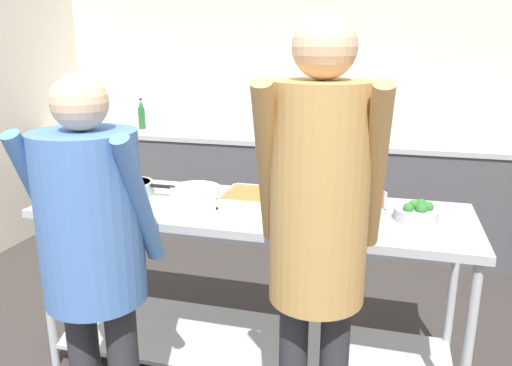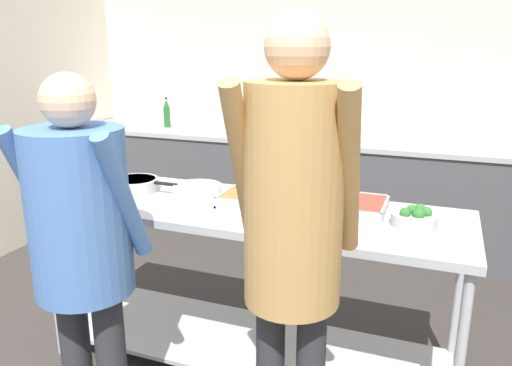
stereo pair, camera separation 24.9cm
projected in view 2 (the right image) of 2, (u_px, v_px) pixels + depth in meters
The scene contains 11 objects.
wall_rear at pixel (331, 89), 4.52m from camera, with size 4.87×0.06×2.65m.
back_counter at pixel (318, 190), 4.42m from camera, with size 4.71×0.65×0.94m.
serving_counter at pixel (249, 260), 2.63m from camera, with size 2.19×0.70×0.92m.
sauce_pan at pixel (136, 184), 2.82m from camera, with size 0.40×0.26×0.07m.
plate_stack at pixel (198, 191), 2.73m from camera, with size 0.28×0.28×0.06m.
serving_tray_roast at pixel (263, 199), 2.59m from camera, with size 0.41×0.32×0.05m.
serving_tray_vegetables at pixel (347, 205), 2.49m from camera, with size 0.38×0.32×0.05m.
broccoli_bowl at pixel (415, 218), 2.27m from camera, with size 0.21×0.21×0.10m.
guest_serving_left at pixel (293, 221), 1.71m from camera, with size 0.46×0.38×1.82m.
guest_serving_right at pixel (81, 232), 2.01m from camera, with size 0.51×0.40×1.62m.
water_bottle at pixel (167, 114), 4.80m from camera, with size 0.06×0.06×0.28m.
Camera 2 is at (1.00, -0.97, 1.72)m, focal length 35.00 mm.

